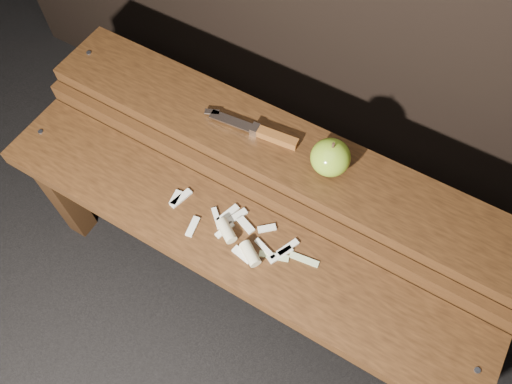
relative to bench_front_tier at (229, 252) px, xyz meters
The scene contains 6 objects.
ground 0.36m from the bench_front_tier, 90.00° to the left, with size 60.00×60.00×0.00m, color black.
bench_front_tier is the anchor object (origin of this frame).
bench_rear_tier 0.23m from the bench_front_tier, 90.00° to the left, with size 1.20×0.21×0.50m.
apple 0.32m from the bench_front_tier, 62.61° to the left, with size 0.09×0.09×0.09m.
knife 0.29m from the bench_front_tier, 100.23° to the left, with size 0.24×0.05×0.02m.
apple_scraps 0.08m from the bench_front_tier, 40.20° to the left, with size 0.37×0.12×0.03m.
Camera 1 is at (0.28, -0.42, 1.42)m, focal length 35.00 mm.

